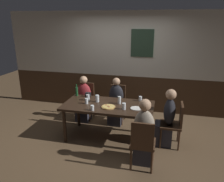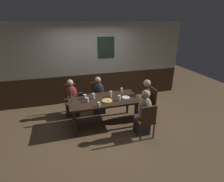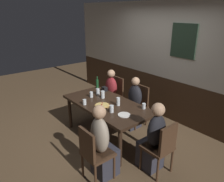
% 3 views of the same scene
% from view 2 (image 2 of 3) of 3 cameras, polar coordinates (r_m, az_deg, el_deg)
% --- Properties ---
extents(ground_plane, '(12.00, 12.00, 0.00)m').
position_cam_2_polar(ground_plane, '(4.87, -2.49, -10.55)').
color(ground_plane, brown).
extents(wall_back, '(6.40, 0.13, 2.60)m').
position_cam_2_polar(wall_back, '(5.87, -6.57, 8.98)').
color(wall_back, '#3D2819').
rests_on(wall_back, ground_plane).
extents(dining_table, '(1.82, 0.90, 0.74)m').
position_cam_2_polar(dining_table, '(4.54, -2.63, -3.50)').
color(dining_table, black).
rests_on(dining_table, ground_plane).
extents(chair_left_far, '(0.40, 0.40, 0.88)m').
position_cam_2_polar(chair_left_far, '(5.31, -13.27, -2.16)').
color(chair_left_far, '#422B1C').
rests_on(chair_left_far, ground_plane).
extents(chair_mid_far, '(0.40, 0.40, 0.88)m').
position_cam_2_polar(chair_mid_far, '(5.39, -4.78, -1.24)').
color(chair_mid_far, '#422B1C').
rests_on(chair_mid_far, ground_plane).
extents(chair_right_near, '(0.40, 0.40, 0.88)m').
position_cam_2_polar(chair_right_near, '(4.16, 11.25, -9.17)').
color(chair_right_near, '#422B1C').
rests_on(chair_right_near, ground_plane).
extents(chair_head_east, '(0.40, 0.40, 0.88)m').
position_cam_2_polar(chair_head_east, '(5.06, 12.17, -3.32)').
color(chair_head_east, '#422B1C').
rests_on(chair_head_east, ground_plane).
extents(person_left_far, '(0.34, 0.37, 1.10)m').
position_cam_2_polar(person_left_far, '(5.17, -13.12, -3.25)').
color(person_left_far, '#2D2D38').
rests_on(person_left_far, ground_plane).
extents(person_mid_far, '(0.34, 0.37, 1.11)m').
position_cam_2_polar(person_mid_far, '(5.25, -4.41, -2.26)').
color(person_mid_far, '#2D2D38').
rests_on(person_mid_far, ground_plane).
extents(person_right_near, '(0.34, 0.37, 1.19)m').
position_cam_2_polar(person_right_near, '(4.28, 10.29, -8.04)').
color(person_right_near, '#2D2D38').
rests_on(person_right_near, ground_plane).
extents(person_head_east, '(0.37, 0.34, 1.15)m').
position_cam_2_polar(person_head_east, '(4.99, 10.52, -3.64)').
color(person_head_east, '#2D2D38').
rests_on(person_head_east, ground_plane).
extents(pizza, '(0.28, 0.28, 0.03)m').
position_cam_2_polar(pizza, '(4.39, -1.67, -3.17)').
color(pizza, tan).
rests_on(pizza, dining_table).
extents(pint_glass_stout, '(0.07, 0.07, 0.16)m').
position_cam_2_polar(pint_glass_stout, '(4.62, -0.42, -1.06)').
color(pint_glass_stout, silver).
rests_on(pint_glass_stout, dining_table).
extents(tumbler_water, '(0.07, 0.07, 0.13)m').
position_cam_2_polar(tumbler_water, '(4.54, -8.96, -1.97)').
color(tumbler_water, silver).
rests_on(tumbler_water, dining_table).
extents(tumbler_short, '(0.07, 0.07, 0.10)m').
position_cam_2_polar(tumbler_short, '(4.13, -4.37, -4.42)').
color(tumbler_short, silver).
rests_on(tumbler_short, dining_table).
extents(pint_glass_pale, '(0.07, 0.07, 0.10)m').
position_cam_2_polar(pint_glass_pale, '(4.97, 3.15, 0.35)').
color(pint_glass_pale, silver).
rests_on(pint_glass_pale, dining_table).
extents(highball_clear, '(0.07, 0.07, 0.13)m').
position_cam_2_polar(highball_clear, '(4.43, 2.34, -2.32)').
color(highball_clear, silver).
rests_on(highball_clear, dining_table).
extents(beer_glass_half, '(0.07, 0.07, 0.11)m').
position_cam_2_polar(beer_glass_half, '(4.37, -8.13, -2.95)').
color(beer_glass_half, silver).
rests_on(beer_glass_half, dining_table).
extents(pint_glass_amber, '(0.08, 0.08, 0.15)m').
position_cam_2_polar(pint_glass_amber, '(4.53, -6.15, -1.72)').
color(pint_glass_amber, silver).
rests_on(pint_glass_amber, dining_table).
extents(beer_bottle_green, '(0.06, 0.06, 0.26)m').
position_cam_2_polar(beer_bottle_green, '(4.71, -13.57, -0.75)').
color(beer_bottle_green, '#194723').
rests_on(beer_bottle_green, dining_table).
extents(plate_white_large, '(0.21, 0.21, 0.01)m').
position_cam_2_polar(plate_white_large, '(4.59, 4.58, -2.11)').
color(plate_white_large, white).
rests_on(plate_white_large, dining_table).
extents(condiment_caddy, '(0.11, 0.09, 0.09)m').
position_cam_2_polar(condiment_caddy, '(4.75, -10.30, -1.07)').
color(condiment_caddy, black).
rests_on(condiment_caddy, dining_table).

